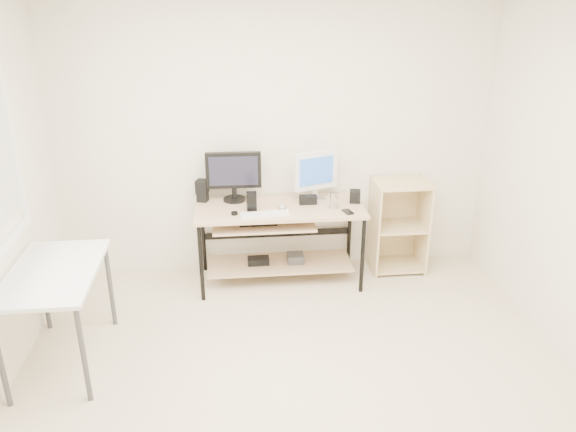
% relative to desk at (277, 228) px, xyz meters
% --- Properties ---
extents(room, '(4.01, 4.01, 2.62)m').
position_rel_desk_xyz_m(room, '(-0.11, -1.62, 0.78)').
color(room, beige).
rests_on(room, ground).
extents(desk, '(1.50, 0.65, 0.75)m').
position_rel_desk_xyz_m(desk, '(0.00, 0.00, 0.00)').
color(desk, tan).
rests_on(desk, ground).
extents(side_table, '(0.60, 1.00, 0.75)m').
position_rel_desk_xyz_m(side_table, '(-1.65, -1.06, 0.13)').
color(side_table, silver).
rests_on(side_table, ground).
extents(shelf_unit, '(0.50, 0.40, 0.90)m').
position_rel_desk_xyz_m(shelf_unit, '(1.18, 0.16, -0.09)').
color(shelf_unit, beige).
rests_on(shelf_unit, ground).
extents(black_monitor, '(0.50, 0.21, 0.46)m').
position_rel_desk_xyz_m(black_monitor, '(-0.37, 0.19, 0.47)').
color(black_monitor, black).
rests_on(black_monitor, desk).
extents(white_imac, '(0.42, 0.19, 0.46)m').
position_rel_desk_xyz_m(white_imac, '(0.37, 0.15, 0.48)').
color(white_imac, silver).
rests_on(white_imac, desk).
extents(keyboard, '(0.43, 0.16, 0.01)m').
position_rel_desk_xyz_m(keyboard, '(-0.12, -0.19, 0.22)').
color(keyboard, silver).
rests_on(keyboard, desk).
extents(mouse, '(0.08, 0.12, 0.04)m').
position_rel_desk_xyz_m(mouse, '(0.04, -0.05, 0.23)').
color(mouse, '#AEAEB3').
rests_on(mouse, desk).
extents(center_speaker, '(0.16, 0.07, 0.08)m').
position_rel_desk_xyz_m(center_speaker, '(0.29, 0.03, 0.25)').
color(center_speaker, black).
rests_on(center_speaker, desk).
extents(speaker_left, '(0.13, 0.13, 0.20)m').
position_rel_desk_xyz_m(speaker_left, '(-0.66, 0.20, 0.32)').
color(speaker_left, black).
rests_on(speaker_left, desk).
extents(speaker_right, '(0.11, 0.11, 0.11)m').
position_rel_desk_xyz_m(speaker_right, '(0.72, 0.03, 0.27)').
color(speaker_right, black).
rests_on(speaker_right, desk).
extents(audio_controller, '(0.09, 0.06, 0.17)m').
position_rel_desk_xyz_m(audio_controller, '(-0.23, -0.08, 0.30)').
color(audio_controller, black).
rests_on(audio_controller, desk).
extents(volume_puck, '(0.06, 0.06, 0.02)m').
position_rel_desk_xyz_m(volume_puck, '(-0.38, -0.16, 0.22)').
color(volume_puck, black).
rests_on(volume_puck, desk).
extents(smartphone, '(0.10, 0.14, 0.01)m').
position_rel_desk_xyz_m(smartphone, '(0.60, -0.21, 0.22)').
color(smartphone, black).
rests_on(smartphone, desk).
extents(coaster, '(0.11, 0.11, 0.01)m').
position_rel_desk_xyz_m(coaster, '(0.50, -0.09, 0.21)').
color(coaster, '#9C6F46').
rests_on(coaster, desk).
extents(drinking_glass, '(0.09, 0.09, 0.14)m').
position_rel_desk_xyz_m(drinking_glass, '(0.50, -0.09, 0.29)').
color(drinking_glass, white).
rests_on(drinking_glass, coaster).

